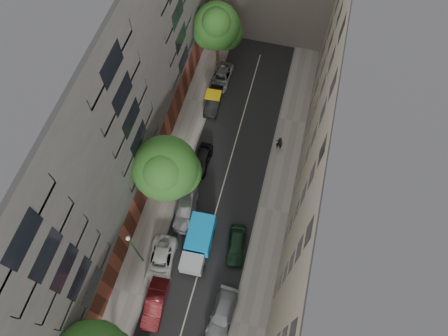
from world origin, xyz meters
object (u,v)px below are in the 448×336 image
(lamp_post, at_px, (134,248))
(pedestrian, at_px, (279,143))
(tree_far, at_px, (217,28))
(tree_mid, at_px, (166,170))
(car_left_2, at_px, (161,262))
(car_left_4, at_px, (202,160))
(car_right_1, at_px, (222,314))
(car_right_2, at_px, (236,245))
(car_left_1, at_px, (155,304))
(car_left_6, at_px, (221,77))
(car_left_5, at_px, (213,101))
(tarp_truck, at_px, (198,243))
(car_left_3, at_px, (186,208))

(lamp_post, relative_size, pedestrian, 3.54)
(tree_far, bearing_deg, tree_mid, -90.00)
(car_left_2, xyz_separation_m, car_left_4, (0.73, 11.20, -0.02))
(car_right_1, xyz_separation_m, tree_far, (-7.55, 27.28, 5.48))
(car_right_2, bearing_deg, car_left_1, -136.14)
(car_left_4, relative_size, car_left_6, 0.87)
(car_left_1, distance_m, car_right_2, 8.81)
(car_right_2, distance_m, tree_far, 22.96)
(car_right_2, bearing_deg, lamp_post, -163.79)
(tree_far, bearing_deg, car_left_4, -82.57)
(car_left_5, bearing_deg, tarp_truck, -82.70)
(tarp_truck, relative_size, pedestrian, 2.82)
(tarp_truck, distance_m, car_left_6, 20.31)
(car_left_1, height_order, car_left_3, same)
(car_right_1, xyz_separation_m, lamp_post, (-8.29, 2.80, 3.66))
(tarp_truck, relative_size, car_left_6, 1.19)
(car_left_2, height_order, tree_mid, tree_mid)
(car_left_2, bearing_deg, tarp_truck, 31.91)
(car_left_6, height_order, car_right_1, car_right_1)
(car_left_5, xyz_separation_m, car_left_6, (0.00, 3.60, -0.08))
(car_left_6, bearing_deg, tarp_truck, -79.65)
(car_right_1, height_order, car_right_2, car_right_2)
(car_left_5, distance_m, tree_far, 7.77)
(tarp_truck, xyz_separation_m, car_left_4, (-2.20, 8.87, -0.68))
(tree_mid, xyz_separation_m, pedestrian, (9.12, 8.23, -4.73))
(car_left_2, xyz_separation_m, car_left_3, (0.72, 5.60, 0.04))
(pedestrian, bearing_deg, car_left_2, 63.60)
(car_left_2, bearing_deg, pedestrian, 54.78)
(car_left_4, height_order, lamp_post, lamp_post)
(car_right_2, xyz_separation_m, tree_far, (-7.30, 21.08, 5.45))
(car_left_1, relative_size, car_left_3, 0.88)
(car_left_4, bearing_deg, car_right_1, -66.98)
(car_right_1, bearing_deg, lamp_post, 164.87)
(car_left_2, height_order, car_left_5, car_left_5)
(car_left_3, bearing_deg, tarp_truck, -64.74)
(car_left_3, xyz_separation_m, car_left_5, (-0.79, 13.20, -0.03))
(tarp_truck, relative_size, tree_mid, 0.62)
(car_left_6, height_order, lamp_post, lamp_post)
(tree_mid, relative_size, lamp_post, 1.29)
(car_right_1, bearing_deg, tree_mid, 131.46)
(car_left_3, bearing_deg, lamp_post, -121.60)
(car_left_2, distance_m, car_left_3, 5.65)
(car_right_1, xyz_separation_m, car_right_2, (-0.24, 6.20, 0.03))
(car_left_5, distance_m, lamp_post, 19.41)
(car_left_2, distance_m, car_left_6, 22.40)
(car_right_1, height_order, tree_far, tree_far)
(car_left_4, distance_m, car_right_2, 9.77)
(tree_far, bearing_deg, car_right_2, -70.88)
(car_left_6, distance_m, tree_far, 5.90)
(lamp_post, bearing_deg, tree_far, 88.26)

